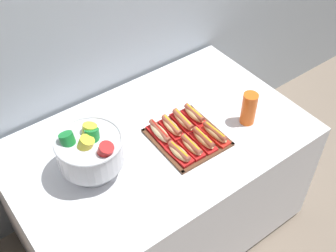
{
  "coord_description": "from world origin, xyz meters",
  "views": [
    {
      "loc": [
        -0.87,
        -1.26,
        2.38
      ],
      "look_at": [
        0.08,
        0.02,
        0.82
      ],
      "focal_mm": 45.99,
      "sensor_mm": 36.0,
      "label": 1
    }
  ],
  "objects_px": {
    "buffet_table": "(159,184)",
    "hot_dog_2": "(203,140)",
    "hot_dog_1": "(191,146)",
    "hot_dog_6": "(184,121)",
    "serving_tray": "(187,138)",
    "hot_dog_5": "(172,127)",
    "hot_dog_3": "(215,134)",
    "hot_dog_0": "(179,153)",
    "hot_dog_4": "(160,133)",
    "hot_dog_7": "(195,115)",
    "punch_bowl": "(90,150)",
    "cup_stack": "(249,109)"
  },
  "relations": [
    {
      "from": "hot_dog_7",
      "to": "hot_dog_1",
      "type": "bearing_deg",
      "value": -133.38
    },
    {
      "from": "buffet_table",
      "to": "hot_dog_6",
      "type": "distance_m",
      "value": 0.44
    },
    {
      "from": "punch_bowl",
      "to": "cup_stack",
      "type": "bearing_deg",
      "value": -12.3
    },
    {
      "from": "hot_dog_7",
      "to": "cup_stack",
      "type": "distance_m",
      "value": 0.28
    },
    {
      "from": "hot_dog_0",
      "to": "hot_dog_6",
      "type": "xyz_separation_m",
      "value": [
        0.15,
        0.16,
        0.0
      ]
    },
    {
      "from": "hot_dog_4",
      "to": "hot_dog_6",
      "type": "distance_m",
      "value": 0.15
    },
    {
      "from": "hot_dog_2",
      "to": "hot_dog_1",
      "type": "bearing_deg",
      "value": 178.9
    },
    {
      "from": "serving_tray",
      "to": "hot_dog_5",
      "type": "height_order",
      "value": "hot_dog_5"
    },
    {
      "from": "hot_dog_1",
      "to": "hot_dog_7",
      "type": "bearing_deg",
      "value": 46.62
    },
    {
      "from": "hot_dog_3",
      "to": "hot_dog_4",
      "type": "height_order",
      "value": "hot_dog_4"
    },
    {
      "from": "hot_dog_2",
      "to": "hot_dog_4",
      "type": "height_order",
      "value": "hot_dog_2"
    },
    {
      "from": "hot_dog_0",
      "to": "hot_dog_5",
      "type": "xyz_separation_m",
      "value": [
        0.08,
        0.16,
        0.0
      ]
    },
    {
      "from": "hot_dog_0",
      "to": "hot_dog_5",
      "type": "height_order",
      "value": "hot_dog_5"
    },
    {
      "from": "hot_dog_1",
      "to": "hot_dog_3",
      "type": "bearing_deg",
      "value": -1.1
    },
    {
      "from": "hot_dog_4",
      "to": "punch_bowl",
      "type": "relative_size",
      "value": 0.58
    },
    {
      "from": "hot_dog_0",
      "to": "hot_dog_6",
      "type": "distance_m",
      "value": 0.22
    },
    {
      "from": "hot_dog_2",
      "to": "hot_dog_7",
      "type": "bearing_deg",
      "value": 64.45
    },
    {
      "from": "hot_dog_0",
      "to": "hot_dog_5",
      "type": "relative_size",
      "value": 0.9
    },
    {
      "from": "serving_tray",
      "to": "hot_dog_1",
      "type": "relative_size",
      "value": 2.33
    },
    {
      "from": "serving_tray",
      "to": "hot_dog_4",
      "type": "height_order",
      "value": "hot_dog_4"
    },
    {
      "from": "hot_dog_2",
      "to": "cup_stack",
      "type": "bearing_deg",
      "value": -1.63
    },
    {
      "from": "buffet_table",
      "to": "hot_dog_2",
      "type": "distance_m",
      "value": 0.47
    },
    {
      "from": "hot_dog_3",
      "to": "hot_dog_2",
      "type": "bearing_deg",
      "value": 178.9
    },
    {
      "from": "hot_dog_0",
      "to": "hot_dog_4",
      "type": "xyz_separation_m",
      "value": [
        0.0,
        0.16,
        0.0
      ]
    },
    {
      "from": "hot_dog_4",
      "to": "hot_dog_5",
      "type": "xyz_separation_m",
      "value": [
        0.07,
        -0.0,
        -0.0
      ]
    },
    {
      "from": "hot_dog_5",
      "to": "buffet_table",
      "type": "bearing_deg",
      "value": 178.6
    },
    {
      "from": "hot_dog_3",
      "to": "buffet_table",
      "type": "bearing_deg",
      "value": 143.89
    },
    {
      "from": "hot_dog_6",
      "to": "hot_dog_2",
      "type": "bearing_deg",
      "value": -91.1
    },
    {
      "from": "hot_dog_6",
      "to": "punch_bowl",
      "type": "height_order",
      "value": "punch_bowl"
    },
    {
      "from": "hot_dog_0",
      "to": "hot_dog_1",
      "type": "relative_size",
      "value": 0.99
    },
    {
      "from": "hot_dog_3",
      "to": "cup_stack",
      "type": "relative_size",
      "value": 0.97
    },
    {
      "from": "hot_dog_0",
      "to": "hot_dog_3",
      "type": "height_order",
      "value": "hot_dog_3"
    },
    {
      "from": "hot_dog_1",
      "to": "buffet_table",
      "type": "bearing_deg",
      "value": 116.42
    },
    {
      "from": "serving_tray",
      "to": "hot_dog_1",
      "type": "bearing_deg",
      "value": -115.55
    },
    {
      "from": "buffet_table",
      "to": "hot_dog_4",
      "type": "bearing_deg",
      "value": -3.38
    },
    {
      "from": "hot_dog_1",
      "to": "cup_stack",
      "type": "height_order",
      "value": "cup_stack"
    },
    {
      "from": "hot_dog_4",
      "to": "hot_dog_7",
      "type": "distance_m",
      "value": 0.23
    },
    {
      "from": "hot_dog_4",
      "to": "hot_dog_5",
      "type": "height_order",
      "value": "hot_dog_4"
    },
    {
      "from": "hot_dog_1",
      "to": "hot_dog_6",
      "type": "relative_size",
      "value": 0.84
    },
    {
      "from": "hot_dog_5",
      "to": "hot_dog_7",
      "type": "xyz_separation_m",
      "value": [
        0.15,
        -0.0,
        0.0
      ]
    },
    {
      "from": "hot_dog_7",
      "to": "hot_dog_3",
      "type": "bearing_deg",
      "value": -91.1
    },
    {
      "from": "hot_dog_0",
      "to": "hot_dog_2",
      "type": "distance_m",
      "value": 0.15
    },
    {
      "from": "hot_dog_2",
      "to": "buffet_table",
      "type": "bearing_deg",
      "value": 133.15
    },
    {
      "from": "buffet_table",
      "to": "hot_dog_5",
      "type": "xyz_separation_m",
      "value": [
        0.09,
        -0.0,
        0.41
      ]
    },
    {
      "from": "buffet_table",
      "to": "hot_dog_7",
      "type": "distance_m",
      "value": 0.48
    },
    {
      "from": "buffet_table",
      "to": "hot_dog_3",
      "type": "xyz_separation_m",
      "value": [
        0.23,
        -0.17,
        0.41
      ]
    },
    {
      "from": "serving_tray",
      "to": "hot_dog_5",
      "type": "bearing_deg",
      "value": 113.34
    },
    {
      "from": "hot_dog_1",
      "to": "hot_dog_4",
      "type": "xyz_separation_m",
      "value": [
        -0.07,
        0.17,
        0.0
      ]
    },
    {
      "from": "hot_dog_1",
      "to": "hot_dog_2",
      "type": "bearing_deg",
      "value": -1.1
    },
    {
      "from": "hot_dog_5",
      "to": "punch_bowl",
      "type": "relative_size",
      "value": 0.54
    }
  ]
}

